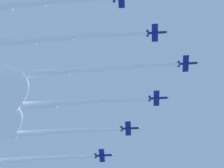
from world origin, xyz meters
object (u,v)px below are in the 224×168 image
at_px(jet_lead, 83,70).
at_px(jet_port_outer, 15,160).
at_px(jet_port_inner, 68,103).
at_px(jet_starboard_inner, 50,39).
at_px(jet_starboard_mid, 25,5).
at_px(jet_port_mid, 29,133).

bearing_deg(jet_lead, jet_port_outer, -11.36).
distance_m(jet_lead, jet_port_inner, 17.04).
distance_m(jet_starboard_inner, jet_starboard_mid, 18.06).
height_order(jet_starboard_inner, jet_port_mid, jet_port_mid).
bearing_deg(jet_starboard_inner, jet_port_inner, -60.95).
bearing_deg(jet_port_mid, jet_starboard_mid, 134.69).
bearing_deg(jet_starboard_mid, jet_port_inner, -68.85).
distance_m(jet_lead, jet_port_outer, 59.98).
bearing_deg(jet_port_inner, jet_starboard_inner, 119.05).
xyz_separation_m(jet_port_inner, jet_port_mid, (25.83, 1.16, 1.07)).
distance_m(jet_lead, jet_port_mid, 41.76).
xyz_separation_m(jet_starboard_inner, jet_port_outer, (58.22, -32.13, 2.54)).
xyz_separation_m(jet_lead, jet_port_outer, (58.80, -11.82, 1.20)).
bearing_deg(jet_port_outer, jet_port_mid, 160.06).
height_order(jet_lead, jet_port_inner, jet_lead).
relative_size(jet_lead, jet_starboard_inner, 1.02).
distance_m(jet_port_inner, jet_starboard_mid, 48.08).
bearing_deg(jet_lead, jet_port_inner, -23.18).
xyz_separation_m(jet_lead, jet_starboard_inner, (0.57, 20.32, -1.34)).
xyz_separation_m(jet_starboard_mid, jet_port_outer, (60.55, -49.92, 0.43)).
height_order(jet_port_mid, jet_port_outer, jet_port_outer).
relative_size(jet_starboard_inner, jet_port_mid, 0.97).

